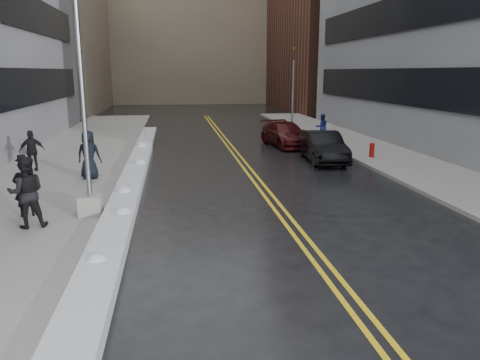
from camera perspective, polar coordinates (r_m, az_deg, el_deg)
name	(u,v)px	position (r m, az deg, el deg)	size (l,w,h in m)	color
ground	(206,237)	(12.67, -4.11, -6.91)	(160.00, 160.00, 0.00)	black
sidewalk_west	(65,167)	(22.83, -20.56, 1.52)	(5.50, 50.00, 0.15)	gray
sidewalk_east	(390,158)	(24.76, 17.83, 2.58)	(4.00, 50.00, 0.15)	gray
lane_line_left	(240,163)	(22.52, 0.01, 2.03)	(0.12, 50.00, 0.01)	gold
lane_line_right	(246,163)	(22.57, 0.76, 2.05)	(0.12, 50.00, 0.01)	gold
snow_ridge	(135,172)	(20.38, -12.66, 1.00)	(0.90, 30.00, 0.34)	silver
building_west_far	(33,27)	(57.97, -23.90, 16.65)	(14.00, 22.00, 18.00)	gray
building_far	(189,25)	(72.24, -6.23, 18.33)	(36.00, 16.00, 22.00)	gray
lamppost	(85,135)	(14.22, -18.33, 5.19)	(0.65, 0.65, 7.62)	gray
fire_hydrant	(372,149)	(24.27, 15.78, 3.65)	(0.26, 0.26, 0.73)	maroon
traffic_signal	(293,84)	(37.07, 6.49, 11.59)	(0.16, 0.20, 6.00)	gray
pedestrian_fedora	(25,189)	(15.05, -24.78, -0.96)	(0.61, 0.40, 1.67)	black
pedestrian_b	(27,192)	(13.91, -24.58, -1.38)	(0.96, 0.75, 1.97)	black
pedestrian_c	(89,155)	(19.48, -17.94, 2.95)	(0.94, 0.61, 1.92)	black
pedestrian_d	(32,151)	(21.86, -24.01, 3.27)	(1.03, 0.43, 1.75)	black
pedestrian_east	(322,127)	(29.67, 9.94, 6.38)	(0.79, 0.61, 1.62)	navy
car_black	(323,147)	(23.22, 10.11, 4.00)	(1.56, 4.47, 1.47)	black
car_maroon	(286,134)	(27.91, 5.60, 5.57)	(1.96, 4.81, 1.40)	#3A090C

